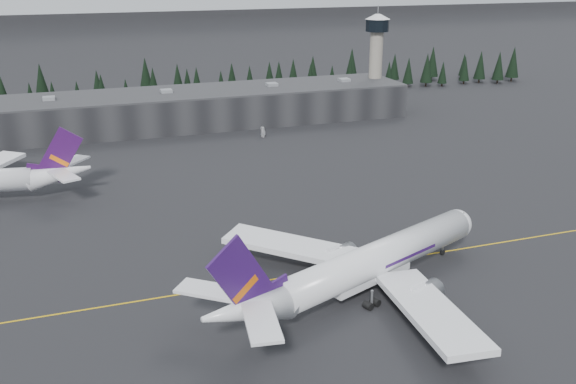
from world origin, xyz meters
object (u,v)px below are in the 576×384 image
object	(u,v)px
terminal	(195,108)
control_tower	(376,51)
jet_main	(358,267)
gse_vehicle_a	(67,152)
gse_vehicle_b	(263,135)

from	to	relation	value
terminal	control_tower	xyz separation A→B (m)	(75.00, 3.00, 17.11)
jet_main	gse_vehicle_a	distance (m)	122.73
jet_main	gse_vehicle_a	xyz separation A→B (m)	(-48.05, 112.83, -4.89)
jet_main	gse_vehicle_b	bearing A→B (deg)	59.62
gse_vehicle_b	gse_vehicle_a	bearing A→B (deg)	-103.67
control_tower	gse_vehicle_b	world-z (taller)	control_tower
jet_main	gse_vehicle_b	world-z (taller)	jet_main
gse_vehicle_a	gse_vehicle_b	distance (m)	64.53
terminal	gse_vehicle_a	distance (m)	52.69
terminal	gse_vehicle_b	xyz separation A→B (m)	(18.45, -26.08, -5.65)
terminal	gse_vehicle_a	world-z (taller)	terminal
jet_main	gse_vehicle_a	world-z (taller)	jet_main
gse_vehicle_a	gse_vehicle_b	size ratio (longest dim) A/B	1.24
terminal	gse_vehicle_a	size ratio (longest dim) A/B	33.82
terminal	gse_vehicle_b	distance (m)	32.44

